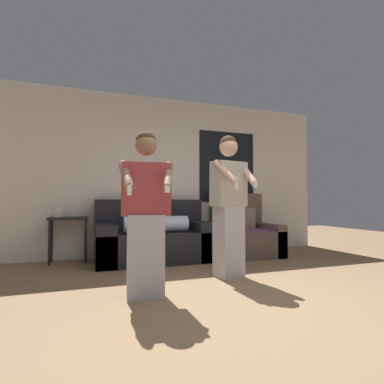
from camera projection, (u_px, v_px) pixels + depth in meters
ground_plane at (264, 312)px, 2.43m from camera, size 14.00×14.00×0.00m
wall_back at (171, 176)px, 5.24m from camera, size 5.82×0.07×2.70m
couch at (154, 239)px, 4.60m from camera, size 1.73×0.94×0.93m
armchair at (245, 235)px, 5.08m from camera, size 0.95×0.94×1.05m
side_table at (68, 225)px, 4.44m from camera, size 0.56×0.36×0.82m
person_left at (146, 214)px, 2.83m from camera, size 0.52×0.51×1.57m
person_right at (229, 204)px, 3.60m from camera, size 0.49×0.52×1.71m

